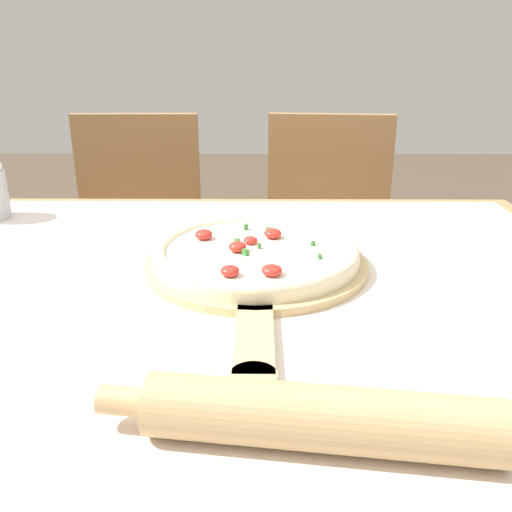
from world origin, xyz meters
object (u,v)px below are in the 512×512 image
Objects in this scene: rolling_pin at (321,418)px; pizza_peel at (256,268)px; chair_left at (138,240)px; chair_right at (327,241)px; pizza at (256,252)px.

pizza_peel is at bearing 98.65° from rolling_pin.
chair_left and chair_right have the same top height.
pizza is 0.81× the size of rolling_pin.
pizza_peel is 0.58× the size of chair_right.
rolling_pin is (0.06, -0.40, 0.00)m from pizza.
chair_right reaches higher than rolling_pin.
rolling_pin reaches higher than pizza.
chair_right is (0.21, 0.80, -0.27)m from pizza.
pizza_peel is 0.93m from chair_left.
chair_left is 1.00× the size of chair_right.
rolling_pin is at bearing -91.73° from chair_right.
chair_left reaches higher than pizza_peel.
pizza_peel is 0.39m from rolling_pin.
rolling_pin is 0.45× the size of chair_right.
pizza is at bearing 98.28° from rolling_pin.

